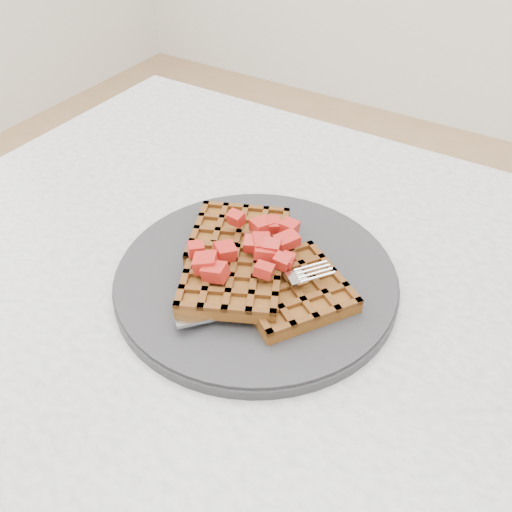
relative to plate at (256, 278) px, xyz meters
name	(u,v)px	position (x,y,z in m)	size (l,w,h in m)	color
table	(349,404)	(0.13, -0.01, -0.12)	(1.20, 0.80, 0.75)	silver
plate	(256,278)	(0.00, 0.00, 0.00)	(0.31, 0.31, 0.02)	#242427
waffles	(254,267)	(0.00, 0.00, 0.02)	(0.24, 0.21, 0.03)	brown
strawberry_pile	(256,246)	(0.00, 0.00, 0.05)	(0.15, 0.15, 0.02)	#8F0604
fork	(267,299)	(0.04, -0.04, 0.02)	(0.02, 0.18, 0.02)	silver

